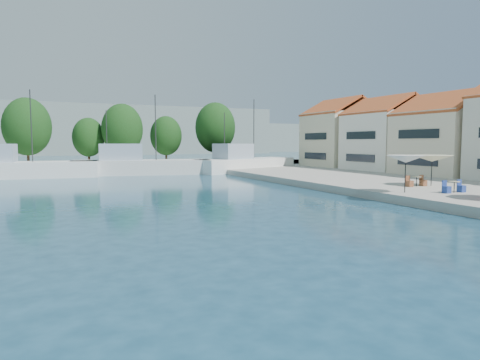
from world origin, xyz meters
name	(u,v)px	position (x,y,z in m)	size (l,w,h in m)	color
quay_right	(458,180)	(22.00, 30.00, 0.30)	(32.00, 92.00, 0.60)	#A49F94
quay_far	(95,167)	(-8.00, 67.00, 0.30)	(90.00, 16.00, 0.60)	#A49F94
hill_east	(185,138)	(40.00, 180.00, 6.00)	(140.00, 40.00, 12.00)	gray
building_04	(449,132)	(24.00, 33.00, 5.02)	(9.00, 8.80, 9.20)	beige
building_05	(387,132)	(24.00, 42.00, 5.26)	(8.40, 8.80, 9.70)	white
building_06	(341,132)	(24.00, 51.00, 5.50)	(9.00, 8.80, 10.20)	beige
trawler_02	(11,169)	(-17.93, 54.48, 1.07)	(17.50, 6.03, 10.20)	white
trawler_03	(139,166)	(-4.00, 54.21, 1.07)	(17.12, 7.23, 10.20)	silver
trawler_04	(244,164)	(9.89, 53.49, 1.07)	(15.94, 9.02, 10.20)	white
tree_04	(27,127)	(-16.76, 68.64, 6.18)	(6.53, 6.53, 9.66)	#3F2B19
tree_05	(88,137)	(-8.34, 71.95, 4.76)	(4.87, 4.87, 7.22)	#3F2B19
tree_06	(122,129)	(-3.51, 69.65, 6.01)	(6.33, 6.33, 9.38)	#3F2B19
tree_07	(166,136)	(3.90, 71.57, 5.08)	(5.24, 5.24, 7.76)	#3F2B19
tree_08	(215,128)	(12.37, 70.65, 6.52)	(6.93, 6.93, 10.26)	#3F2B19
umbrella_white	(406,159)	(7.52, 22.48, 2.85)	(2.61, 2.61, 2.50)	black
umbrella_cream	(432,158)	(12.88, 25.12, 2.72)	(3.23, 3.23, 2.37)	black
cafe_table_02	(454,188)	(10.48, 21.09, 0.89)	(1.82, 0.70, 0.76)	black
cafe_table_03	(416,183)	(11.42, 25.19, 0.89)	(1.82, 0.70, 0.76)	black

